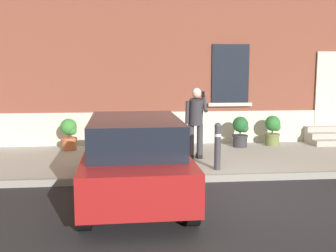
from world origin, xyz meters
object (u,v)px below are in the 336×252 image
at_px(person_on_phone, 196,119).
at_px(planter_charcoal, 241,131).
at_px(planter_cream, 156,131).
at_px(bollard_near_person, 218,144).
at_px(planter_terracotta, 69,133).
at_px(hatchback_car_red, 135,156).
at_px(planter_olive, 273,130).

height_order(person_on_phone, planter_charcoal, person_on_phone).
bearing_deg(person_on_phone, planter_cream, 112.81).
relative_size(bollard_near_person, planter_terracotta, 1.22).
xyz_separation_m(bollard_near_person, planter_terracotta, (-3.53, 2.58, -0.11)).
relative_size(planter_terracotta, planter_cream, 1.00).
xyz_separation_m(bollard_near_person, planter_cream, (-1.15, 2.71, -0.11)).
relative_size(hatchback_car_red, planter_charcoal, 4.76).
height_order(bollard_near_person, person_on_phone, person_on_phone).
bearing_deg(hatchback_car_red, planter_charcoal, 52.21).
relative_size(planter_cream, planter_charcoal, 1.00).
height_order(bollard_near_person, planter_olive, bollard_near_person).
xyz_separation_m(planter_charcoal, planter_olive, (0.99, 0.14, 0.00)).
distance_m(bollard_near_person, planter_charcoal, 2.83).
bearing_deg(planter_cream, hatchback_car_red, -99.46).
relative_size(person_on_phone, planter_olive, 2.03).
relative_size(planter_charcoal, planter_olive, 1.00).
bearing_deg(person_on_phone, planter_olive, 26.47).
distance_m(planter_terracotta, planter_charcoal, 4.76).
bearing_deg(planter_olive, person_on_phone, -148.11).
bearing_deg(planter_charcoal, person_on_phone, -136.90).
height_order(person_on_phone, planter_olive, person_on_phone).
distance_m(person_on_phone, planter_terracotta, 3.59).
bearing_deg(bollard_near_person, planter_olive, 50.44).
bearing_deg(bollard_near_person, planter_charcoal, 64.21).
height_order(planter_cream, planter_olive, same).
distance_m(planter_terracotta, planter_olive, 5.75).
xyz_separation_m(person_on_phone, planter_terracotta, (-3.23, 1.46, -0.54)).
xyz_separation_m(hatchback_car_red, planter_olive, (4.05, 4.09, -0.18)).
bearing_deg(planter_cream, person_on_phone, -61.77).
bearing_deg(planter_olive, planter_cream, 179.55).
xyz_separation_m(bollard_near_person, planter_charcoal, (1.23, 2.55, -0.11)).
bearing_deg(planter_charcoal, hatchback_car_red, -127.79).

